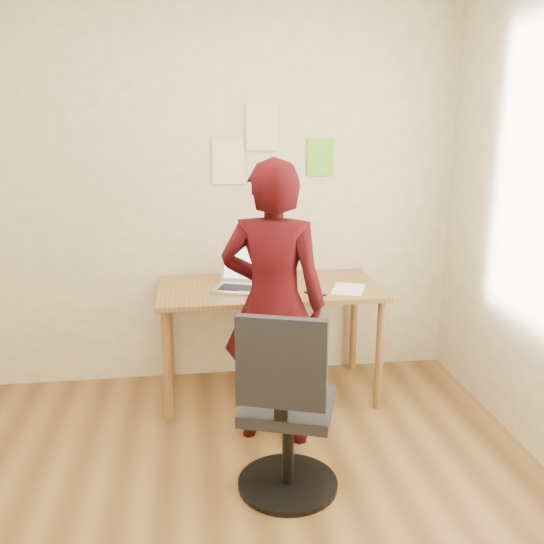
{
  "coord_description": "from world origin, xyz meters",
  "views": [
    {
      "loc": [
        -0.06,
        -2.28,
        1.83
      ],
      "look_at": [
        0.38,
        0.95,
        0.95
      ],
      "focal_mm": 40.0,
      "sensor_mm": 36.0,
      "label": 1
    }
  ],
  "objects": [
    {
      "name": "room",
      "position": [
        0.0,
        0.0,
        1.35
      ],
      "size": [
        3.58,
        3.58,
        2.78
      ],
      "color": "brown",
      "rests_on": "ground"
    },
    {
      "name": "phone",
      "position": [
        0.68,
        1.17,
        0.75
      ],
      "size": [
        0.13,
        0.14,
        0.01
      ],
      "rotation": [
        0.0,
        0.0,
        0.59
      ],
      "color": "black",
      "rests_on": "desk"
    },
    {
      "name": "wall_note_right",
      "position": [
        0.82,
        1.74,
        1.52
      ],
      "size": [
        0.18,
        0.0,
        0.24
      ],
      "primitive_type": "cube",
      "color": "#6CD32F",
      "rests_on": "room"
    },
    {
      "name": "office_chair",
      "position": [
        0.36,
        0.28,
        0.41
      ],
      "size": [
        0.54,
        0.55,
        0.96
      ],
      "rotation": [
        0.0,
        0.0,
        -0.33
      ],
      "color": "black",
      "rests_on": "ground"
    },
    {
      "name": "paper_sheet",
      "position": [
        0.91,
        1.25,
        0.74
      ],
      "size": [
        0.27,
        0.31,
        0.0
      ],
      "primitive_type": "cube",
      "rotation": [
        0.0,
        0.0,
        -0.37
      ],
      "color": "white",
      "rests_on": "desk"
    },
    {
      "name": "desk",
      "position": [
        0.42,
        1.38,
        0.65
      ],
      "size": [
        1.4,
        0.7,
        0.74
      ],
      "color": "olive",
      "rests_on": "ground"
    },
    {
      "name": "wall_note_left",
      "position": [
        0.2,
        1.74,
        1.5
      ],
      "size": [
        0.21,
        0.0,
        0.3
      ],
      "primitive_type": "cube",
      "color": "#FFDB98",
      "rests_on": "room"
    },
    {
      "name": "laptop",
      "position": [
        0.26,
        1.37,
        0.79
      ],
      "size": [
        0.43,
        0.41,
        0.25
      ],
      "rotation": [
        0.0,
        0.0,
        -0.35
      ],
      "color": "#BAB9C1",
      "rests_on": "desk"
    },
    {
      "name": "person",
      "position": [
        0.38,
        0.84,
        0.8
      ],
      "size": [
        0.67,
        0.54,
        1.59
      ],
      "primitive_type": "imported",
      "rotation": [
        0.0,
        0.0,
        2.83
      ],
      "color": "#33060A",
      "rests_on": "ground"
    },
    {
      "name": "wall_note_mid",
      "position": [
        0.43,
        1.74,
        1.72
      ],
      "size": [
        0.21,
        0.0,
        0.3
      ],
      "primitive_type": "cube",
      "color": "#FFDB98",
      "rests_on": "room"
    }
  ]
}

